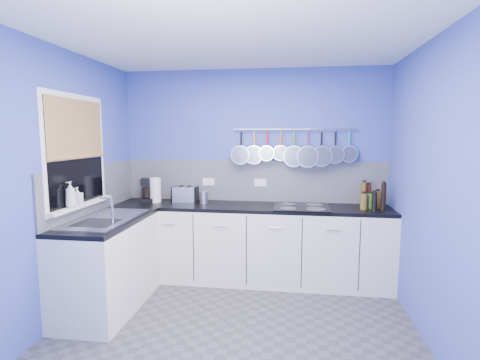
% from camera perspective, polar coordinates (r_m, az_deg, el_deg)
% --- Properties ---
extents(floor, '(3.20, 3.00, 0.02)m').
position_cam_1_polar(floor, '(3.45, -1.01, -22.88)').
color(floor, '#47474C').
rests_on(floor, ground).
extents(ceiling, '(3.20, 3.00, 0.02)m').
position_cam_1_polar(ceiling, '(3.10, -1.12, 21.98)').
color(ceiling, white).
rests_on(ceiling, ground).
extents(wall_back, '(3.20, 0.02, 2.50)m').
position_cam_1_polar(wall_back, '(4.51, 1.99, 1.16)').
color(wall_back, '#3E50AF').
rests_on(wall_back, ground).
extents(wall_front, '(3.20, 0.02, 2.50)m').
position_cam_1_polar(wall_front, '(1.59, -9.90, -9.95)').
color(wall_front, '#3E50AF').
rests_on(wall_front, ground).
extents(wall_left, '(0.02, 3.00, 2.50)m').
position_cam_1_polar(wall_left, '(3.65, -26.92, -1.00)').
color(wall_left, '#3E50AF').
rests_on(wall_left, ground).
extents(wall_right, '(0.02, 3.00, 2.50)m').
position_cam_1_polar(wall_right, '(3.20, 28.78, -2.14)').
color(wall_right, '#3E50AF').
rests_on(wall_right, ground).
extents(backsplash_back, '(3.20, 0.02, 0.50)m').
position_cam_1_polar(backsplash_back, '(4.50, 1.95, -0.14)').
color(backsplash_back, gray).
rests_on(backsplash_back, wall_back).
extents(backsplash_left, '(0.02, 1.80, 0.50)m').
position_cam_1_polar(backsplash_left, '(4.15, -21.85, -1.26)').
color(backsplash_left, gray).
rests_on(backsplash_left, wall_left).
extents(cabinet_run_back, '(3.20, 0.60, 0.86)m').
position_cam_1_polar(cabinet_run_back, '(4.37, 1.50, -10.01)').
color(cabinet_run_back, silver).
rests_on(cabinet_run_back, ground).
extents(worktop_back, '(3.20, 0.60, 0.04)m').
position_cam_1_polar(worktop_back, '(4.26, 1.52, -4.22)').
color(worktop_back, black).
rests_on(worktop_back, cabinet_run_back).
extents(cabinet_run_left, '(0.60, 1.20, 0.86)m').
position_cam_1_polar(cabinet_run_left, '(3.92, -19.86, -12.47)').
color(cabinet_run_left, silver).
rests_on(cabinet_run_left, ground).
extents(worktop_left, '(0.60, 1.20, 0.04)m').
position_cam_1_polar(worktop_left, '(3.80, -20.14, -6.05)').
color(worktop_left, black).
rests_on(worktop_left, cabinet_run_left).
extents(window_frame, '(0.01, 1.00, 1.10)m').
position_cam_1_polar(window_frame, '(3.85, -24.18, 4.01)').
color(window_frame, white).
rests_on(window_frame, wall_left).
extents(window_glass, '(0.01, 0.90, 1.00)m').
position_cam_1_polar(window_glass, '(3.85, -24.12, 4.02)').
color(window_glass, black).
rests_on(window_glass, wall_left).
extents(bamboo_blind, '(0.01, 0.90, 0.55)m').
position_cam_1_polar(bamboo_blind, '(3.84, -24.19, 7.37)').
color(bamboo_blind, tan).
rests_on(bamboo_blind, wall_left).
extents(window_sill, '(0.10, 0.98, 0.03)m').
position_cam_1_polar(window_sill, '(3.89, -23.49, -3.56)').
color(window_sill, white).
rests_on(window_sill, wall_left).
extents(sink_unit, '(0.50, 0.95, 0.01)m').
position_cam_1_polar(sink_unit, '(3.79, -20.16, -5.69)').
color(sink_unit, silver).
rests_on(sink_unit, worktop_left).
extents(mixer_tap, '(0.12, 0.08, 0.26)m').
position_cam_1_polar(mixer_tap, '(3.54, -19.33, -4.47)').
color(mixer_tap, silver).
rests_on(mixer_tap, worktop_left).
extents(socket_left, '(0.15, 0.01, 0.09)m').
position_cam_1_polar(socket_left, '(4.58, -4.92, -0.28)').
color(socket_left, white).
rests_on(socket_left, backsplash_back).
extents(socket_right, '(0.15, 0.01, 0.09)m').
position_cam_1_polar(socket_right, '(4.48, 3.21, -0.43)').
color(socket_right, white).
rests_on(socket_right, backsplash_back).
extents(pot_rail, '(1.45, 0.02, 0.02)m').
position_cam_1_polar(pot_rail, '(4.40, 8.48, 7.85)').
color(pot_rail, silver).
rests_on(pot_rail, wall_back).
extents(soap_bottle_a, '(0.11, 0.11, 0.24)m').
position_cam_1_polar(soap_bottle_a, '(3.69, -24.95, -2.06)').
color(soap_bottle_a, white).
rests_on(soap_bottle_a, window_sill).
extents(soap_bottle_b, '(0.09, 0.09, 0.17)m').
position_cam_1_polar(soap_bottle_b, '(3.79, -24.05, -2.32)').
color(soap_bottle_b, white).
rests_on(soap_bottle_b, window_sill).
extents(paper_towel, '(0.14, 0.14, 0.30)m').
position_cam_1_polar(paper_towel, '(4.53, -13.07, -1.54)').
color(paper_towel, white).
rests_on(paper_towel, worktop_back).
extents(coffee_maker, '(0.20, 0.21, 0.29)m').
position_cam_1_polar(coffee_maker, '(4.58, -14.25, -1.57)').
color(coffee_maker, black).
rests_on(coffee_maker, worktop_back).
extents(toaster, '(0.30, 0.20, 0.18)m').
position_cam_1_polar(toaster, '(4.53, -8.56, -2.19)').
color(toaster, silver).
rests_on(toaster, worktop_back).
extents(canister, '(0.11, 0.11, 0.14)m').
position_cam_1_polar(canister, '(4.38, -5.65, -2.73)').
color(canister, silver).
rests_on(canister, worktop_back).
extents(hob, '(0.62, 0.54, 0.01)m').
position_cam_1_polar(hob, '(4.19, 9.59, -4.16)').
color(hob, black).
rests_on(hob, worktop_back).
extents(pan_0, '(0.23, 0.11, 0.42)m').
position_cam_1_polar(pan_0, '(4.44, 0.17, 5.20)').
color(pan_0, silver).
rests_on(pan_0, pot_rail).
extents(pan_1, '(0.23, 0.08, 0.42)m').
position_cam_1_polar(pan_1, '(4.42, 2.22, 5.21)').
color(pan_1, silver).
rests_on(pan_1, pot_rail).
extents(pan_2, '(0.19, 0.12, 0.38)m').
position_cam_1_polar(pan_2, '(4.41, 4.28, 5.46)').
color(pan_2, silver).
rests_on(pan_2, pot_rail).
extents(pan_3, '(0.18, 0.06, 0.37)m').
position_cam_1_polar(pan_3, '(4.40, 6.36, 5.45)').
color(pan_3, silver).
rests_on(pan_3, pot_rail).
extents(pan_4, '(0.26, 0.08, 0.45)m').
position_cam_1_polar(pan_4, '(4.40, 8.42, 4.94)').
color(pan_4, silver).
rests_on(pan_4, pot_rail).
extents(pan_5, '(0.26, 0.12, 0.45)m').
position_cam_1_polar(pan_5, '(4.40, 10.50, 4.89)').
color(pan_5, silver).
rests_on(pan_5, pot_rail).
extents(pan_6, '(0.25, 0.11, 0.44)m').
position_cam_1_polar(pan_6, '(4.41, 12.57, 4.90)').
color(pan_6, silver).
rests_on(pan_6, pot_rail).
extents(pan_7, '(0.21, 0.10, 0.40)m').
position_cam_1_polar(pan_7, '(4.42, 14.63, 5.12)').
color(pan_7, silver).
rests_on(pan_7, pot_rail).
extents(pan_8, '(0.19, 0.07, 0.38)m').
position_cam_1_polar(pan_8, '(4.44, 16.68, 5.14)').
color(pan_8, silver).
rests_on(pan_8, pot_rail).
extents(condiment_0, '(0.07, 0.07, 0.12)m').
position_cam_1_polar(condiment_0, '(4.46, 20.45, -3.12)').
color(condiment_0, olive).
rests_on(condiment_0, worktop_back).
extents(condiment_1, '(0.06, 0.06, 0.26)m').
position_cam_1_polar(condiment_1, '(4.40, 19.40, -2.31)').
color(condiment_1, '#4C190C').
rests_on(condiment_1, worktop_back).
extents(condiment_2, '(0.05, 0.05, 0.25)m').
position_cam_1_polar(condiment_2, '(4.40, 18.61, -2.33)').
color(condiment_2, '#265919').
rests_on(condiment_2, worktop_back).
extents(condiment_3, '(0.06, 0.06, 0.19)m').
position_cam_1_polar(condiment_3, '(4.35, 20.68, -2.88)').
color(condiment_3, '#8C5914').
rests_on(condiment_3, worktop_back).
extents(condiment_4, '(0.07, 0.07, 0.17)m').
position_cam_1_polar(condiment_4, '(4.31, 19.67, -3.09)').
color(condiment_4, '#3F721E').
rests_on(condiment_4, worktop_back).
extents(condiment_5, '(0.05, 0.05, 0.29)m').
position_cam_1_polar(condiment_5, '(4.30, 18.75, -2.24)').
color(condiment_5, brown).
rests_on(condiment_5, worktop_back).
extents(condiment_6, '(0.05, 0.05, 0.30)m').
position_cam_1_polar(condiment_6, '(4.24, 21.48, -2.46)').
color(condiment_6, black).
rests_on(condiment_6, worktop_back).
extents(condiment_7, '(0.06, 0.06, 0.19)m').
position_cam_1_polar(condiment_7, '(4.23, 20.25, -3.13)').
color(condiment_7, black).
rests_on(condiment_7, worktop_back).
extents(condiment_8, '(0.07, 0.07, 0.18)m').
position_cam_1_polar(condiment_8, '(4.22, 18.76, -3.19)').
color(condiment_8, brown).
rests_on(condiment_8, worktop_back).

